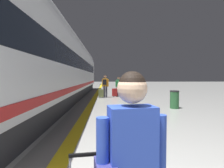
{
  "coord_description": "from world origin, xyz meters",
  "views": [
    {
      "loc": [
        0.27,
        -0.95,
        1.6
      ],
      "look_at": [
        0.55,
        7.51,
        1.27
      ],
      "focal_mm": 29.18,
      "sensor_mm": 36.0,
      "label": 1
    }
  ],
  "objects_px": {
    "suitcase_near": "(101,93)",
    "suitcase_mid": "(115,92)",
    "suitcase_far": "(124,90)",
    "passenger_mid": "(118,85)",
    "passenger_near": "(105,84)",
    "traveller_foreground": "(130,168)",
    "passenger_far": "(127,83)",
    "waste_bin": "(174,99)",
    "high_speed_train": "(36,56)"
  },
  "relations": [
    {
      "from": "suitcase_mid",
      "to": "passenger_far",
      "type": "distance_m",
      "value": 4.05
    },
    {
      "from": "traveller_foreground",
      "to": "passenger_near",
      "type": "xyz_separation_m",
      "value": [
        -0.23,
        12.88,
        0.1
      ]
    },
    {
      "from": "suitcase_far",
      "to": "traveller_foreground",
      "type": "bearing_deg",
      "value": -95.67
    },
    {
      "from": "suitcase_mid",
      "to": "suitcase_far",
      "type": "height_order",
      "value": "suitcase_mid"
    },
    {
      "from": "high_speed_train",
      "to": "suitcase_far",
      "type": "relative_size",
      "value": 61.82
    },
    {
      "from": "passenger_far",
      "to": "high_speed_train",
      "type": "bearing_deg",
      "value": -117.58
    },
    {
      "from": "passenger_near",
      "to": "passenger_mid",
      "type": "relative_size",
      "value": 1.09
    },
    {
      "from": "suitcase_mid",
      "to": "suitcase_far",
      "type": "bearing_deg",
      "value": 72.27
    },
    {
      "from": "high_speed_train",
      "to": "suitcase_mid",
      "type": "distance_m",
      "value": 7.73
    },
    {
      "from": "suitcase_near",
      "to": "suitcase_far",
      "type": "distance_m",
      "value": 4.83
    },
    {
      "from": "passenger_near",
      "to": "suitcase_near",
      "type": "xyz_separation_m",
      "value": [
        -0.31,
        -0.29,
        -0.69
      ]
    },
    {
      "from": "passenger_near",
      "to": "waste_bin",
      "type": "bearing_deg",
      "value": -55.09
    },
    {
      "from": "high_speed_train",
      "to": "suitcase_near",
      "type": "relative_size",
      "value": 33.89
    },
    {
      "from": "passenger_near",
      "to": "passenger_mid",
      "type": "distance_m",
      "value": 1.26
    },
    {
      "from": "passenger_mid",
      "to": "waste_bin",
      "type": "height_order",
      "value": "passenger_mid"
    },
    {
      "from": "suitcase_mid",
      "to": "passenger_mid",
      "type": "bearing_deg",
      "value": 34.52
    },
    {
      "from": "passenger_mid",
      "to": "passenger_near",
      "type": "bearing_deg",
      "value": -149.8
    },
    {
      "from": "suitcase_near",
      "to": "traveller_foreground",
      "type": "bearing_deg",
      "value": -87.52
    },
    {
      "from": "suitcase_mid",
      "to": "suitcase_far",
      "type": "relative_size",
      "value": 1.16
    },
    {
      "from": "traveller_foreground",
      "to": "passenger_far",
      "type": "distance_m",
      "value": 17.13
    },
    {
      "from": "waste_bin",
      "to": "traveller_foreground",
      "type": "bearing_deg",
      "value": -112.94
    },
    {
      "from": "high_speed_train",
      "to": "waste_bin",
      "type": "height_order",
      "value": "high_speed_train"
    },
    {
      "from": "passenger_far",
      "to": "suitcase_mid",
      "type": "bearing_deg",
      "value": -111.49
    },
    {
      "from": "traveller_foreground",
      "to": "passenger_near",
      "type": "bearing_deg",
      "value": 91.03
    },
    {
      "from": "passenger_mid",
      "to": "passenger_far",
      "type": "height_order",
      "value": "passenger_far"
    },
    {
      "from": "passenger_near",
      "to": "traveller_foreground",
      "type": "bearing_deg",
      "value": -88.97
    },
    {
      "from": "suitcase_far",
      "to": "suitcase_mid",
      "type": "bearing_deg",
      "value": -107.73
    },
    {
      "from": "suitcase_far",
      "to": "waste_bin",
      "type": "relative_size",
      "value": 0.63
    },
    {
      "from": "passenger_mid",
      "to": "passenger_far",
      "type": "xyz_separation_m",
      "value": [
        1.15,
        3.51,
        0.01
      ]
    },
    {
      "from": "high_speed_train",
      "to": "passenger_mid",
      "type": "height_order",
      "value": "high_speed_train"
    },
    {
      "from": "passenger_far",
      "to": "passenger_mid",
      "type": "bearing_deg",
      "value": -108.1
    },
    {
      "from": "high_speed_train",
      "to": "passenger_near",
      "type": "xyz_separation_m",
      "value": [
        3.05,
        5.97,
        -1.46
      ]
    },
    {
      "from": "passenger_near",
      "to": "suitcase_far",
      "type": "height_order",
      "value": "passenger_near"
    },
    {
      "from": "suitcase_mid",
      "to": "high_speed_train",
      "type": "bearing_deg",
      "value": -120.86
    },
    {
      "from": "suitcase_far",
      "to": "passenger_far",
      "type": "bearing_deg",
      "value": 23.45
    },
    {
      "from": "traveller_foreground",
      "to": "passenger_near",
      "type": "relative_size",
      "value": 0.93
    },
    {
      "from": "suitcase_near",
      "to": "high_speed_train",
      "type": "bearing_deg",
      "value": -115.72
    },
    {
      "from": "passenger_near",
      "to": "suitcase_mid",
      "type": "xyz_separation_m",
      "value": [
        0.76,
        0.41,
        -0.68
      ]
    },
    {
      "from": "passenger_near",
      "to": "passenger_far",
      "type": "distance_m",
      "value": 4.7
    },
    {
      "from": "suitcase_near",
      "to": "passenger_mid",
      "type": "height_order",
      "value": "passenger_mid"
    },
    {
      "from": "suitcase_far",
      "to": "waste_bin",
      "type": "bearing_deg",
      "value": -79.81
    },
    {
      "from": "high_speed_train",
      "to": "suitcase_far",
      "type": "bearing_deg",
      "value": 63.55
    },
    {
      "from": "suitcase_near",
      "to": "suitcase_mid",
      "type": "bearing_deg",
      "value": 32.96
    },
    {
      "from": "traveller_foreground",
      "to": "waste_bin",
      "type": "relative_size",
      "value": 1.8
    },
    {
      "from": "high_speed_train",
      "to": "passenger_far",
      "type": "bearing_deg",
      "value": 62.42
    },
    {
      "from": "suitcase_mid",
      "to": "suitcase_far",
      "type": "distance_m",
      "value": 3.77
    },
    {
      "from": "passenger_near",
      "to": "passenger_far",
      "type": "height_order",
      "value": "passenger_near"
    },
    {
      "from": "passenger_near",
      "to": "suitcase_near",
      "type": "relative_size",
      "value": 1.68
    },
    {
      "from": "passenger_near",
      "to": "waste_bin",
      "type": "relative_size",
      "value": 1.94
    },
    {
      "from": "passenger_far",
      "to": "suitcase_far",
      "type": "distance_m",
      "value": 0.73
    }
  ]
}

